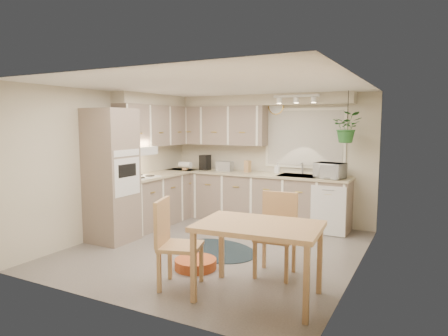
{
  "coord_description": "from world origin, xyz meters",
  "views": [
    {
      "loc": [
        2.8,
        -5.06,
        1.87
      ],
      "look_at": [
        -0.15,
        0.55,
        1.16
      ],
      "focal_mm": 32.0,
      "sensor_mm": 36.0,
      "label": 1
    }
  ],
  "objects_px": {
    "chair_back": "(275,235)",
    "braided_rug": "(216,250)",
    "chair_left": "(181,244)",
    "microwave": "(330,169)",
    "dining_table": "(258,261)",
    "pet_bed": "(196,264)"
  },
  "relations": [
    {
      "from": "chair_back",
      "to": "microwave",
      "type": "distance_m",
      "value": 2.34
    },
    {
      "from": "chair_left",
      "to": "chair_back",
      "type": "xyz_separation_m",
      "value": [
        0.83,
        0.83,
        -0.0
      ]
    },
    {
      "from": "dining_table",
      "to": "microwave",
      "type": "bearing_deg",
      "value": 88.81
    },
    {
      "from": "pet_bed",
      "to": "microwave",
      "type": "bearing_deg",
      "value": 66.18
    },
    {
      "from": "braided_rug",
      "to": "pet_bed",
      "type": "xyz_separation_m",
      "value": [
        0.12,
        -0.77,
        0.06
      ]
    },
    {
      "from": "dining_table",
      "to": "braided_rug",
      "type": "relative_size",
      "value": 0.98
    },
    {
      "from": "braided_rug",
      "to": "microwave",
      "type": "distance_m",
      "value": 2.41
    },
    {
      "from": "braided_rug",
      "to": "microwave",
      "type": "bearing_deg",
      "value": 54.93
    },
    {
      "from": "chair_back",
      "to": "microwave",
      "type": "bearing_deg",
      "value": -98.46
    },
    {
      "from": "chair_back",
      "to": "braided_rug",
      "type": "xyz_separation_m",
      "value": [
        -1.1,
        0.5,
        -0.5
      ]
    },
    {
      "from": "chair_left",
      "to": "chair_back",
      "type": "relative_size",
      "value": 1.0
    },
    {
      "from": "dining_table",
      "to": "pet_bed",
      "type": "xyz_separation_m",
      "value": [
        -1.05,
        0.42,
        -0.34
      ]
    },
    {
      "from": "chair_left",
      "to": "microwave",
      "type": "bearing_deg",
      "value": 145.11
    },
    {
      "from": "chair_left",
      "to": "microwave",
      "type": "distance_m",
      "value": 3.29
    },
    {
      "from": "chair_left",
      "to": "pet_bed",
      "type": "distance_m",
      "value": 0.74
    },
    {
      "from": "dining_table",
      "to": "pet_bed",
      "type": "relative_size",
      "value": 2.38
    },
    {
      "from": "chair_left",
      "to": "braided_rug",
      "type": "relative_size",
      "value": 0.77
    },
    {
      "from": "chair_back",
      "to": "braided_rug",
      "type": "relative_size",
      "value": 0.77
    },
    {
      "from": "chair_back",
      "to": "pet_bed",
      "type": "distance_m",
      "value": 1.11
    },
    {
      "from": "dining_table",
      "to": "microwave",
      "type": "height_order",
      "value": "microwave"
    },
    {
      "from": "dining_table",
      "to": "chair_back",
      "type": "bearing_deg",
      "value": 95.62
    },
    {
      "from": "dining_table",
      "to": "braided_rug",
      "type": "height_order",
      "value": "dining_table"
    }
  ]
}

